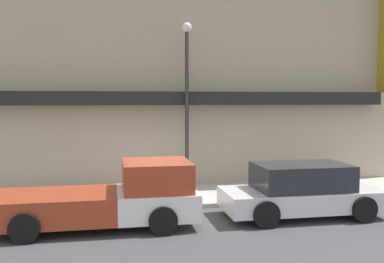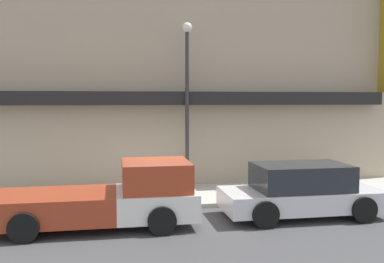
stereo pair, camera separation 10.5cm
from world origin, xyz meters
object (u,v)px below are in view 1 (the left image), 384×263
at_px(street_lamp, 187,87).
at_px(parked_car, 301,191).
at_px(pickup_truck, 112,198).
at_px(fire_hydrant, 281,187).

bearing_deg(street_lamp, parked_car, -55.13).
bearing_deg(pickup_truck, street_lamp, 55.14).
distance_m(pickup_truck, street_lamp, 5.69).
xyz_separation_m(pickup_truck, fire_hydrant, (5.56, 1.78, -0.26)).
bearing_deg(parked_car, street_lamp, 125.26).
bearing_deg(parked_car, pickup_truck, -179.61).
height_order(pickup_truck, street_lamp, street_lamp).
relative_size(parked_car, fire_hydrant, 6.20).
relative_size(pickup_truck, fire_hydrant, 7.17).
distance_m(parked_car, fire_hydrant, 1.80).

